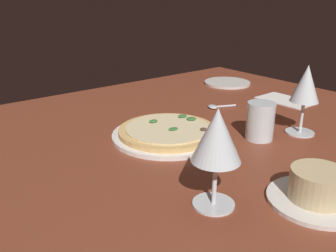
{
  "coord_description": "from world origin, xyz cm",
  "views": [
    {
      "loc": [
        52.38,
        66.61,
        38.63
      ],
      "look_at": [
        0.05,
        0.16,
        7.0
      ],
      "focal_mm": 38.79,
      "sensor_mm": 36.0,
      "label": 1
    }
  ],
  "objects_px": {
    "wine_glass_far": "(217,139)",
    "wine_glass_near": "(306,86)",
    "pizza_main": "(168,133)",
    "paper_menu": "(286,100)",
    "ramekin_on_saucer": "(317,189)",
    "water_glass": "(260,123)",
    "spoon": "(216,107)",
    "side_plate": "(227,83)"
  },
  "relations": [
    {
      "from": "wine_glass_far",
      "to": "wine_glass_near",
      "type": "height_order",
      "value": "wine_glass_near"
    },
    {
      "from": "pizza_main",
      "to": "paper_menu",
      "type": "bearing_deg",
      "value": -178.82
    },
    {
      "from": "ramekin_on_saucer",
      "to": "paper_menu",
      "type": "distance_m",
      "value": 0.64
    },
    {
      "from": "ramekin_on_saucer",
      "to": "water_glass",
      "type": "distance_m",
      "value": 0.29
    },
    {
      "from": "wine_glass_far",
      "to": "wine_glass_near",
      "type": "distance_m",
      "value": 0.43
    },
    {
      "from": "spoon",
      "to": "pizza_main",
      "type": "bearing_deg",
      "value": 20.34
    },
    {
      "from": "pizza_main",
      "to": "ramekin_on_saucer",
      "type": "xyz_separation_m",
      "value": [
        -0.02,
        0.39,
        0.01
      ]
    },
    {
      "from": "pizza_main",
      "to": "wine_glass_far",
      "type": "height_order",
      "value": "wine_glass_far"
    },
    {
      "from": "pizza_main",
      "to": "paper_menu",
      "type": "xyz_separation_m",
      "value": [
        -0.51,
        -0.01,
        -0.01
      ]
    },
    {
      "from": "spoon",
      "to": "wine_glass_far",
      "type": "bearing_deg",
      "value": 44.38
    },
    {
      "from": "ramekin_on_saucer",
      "to": "side_plate",
      "type": "height_order",
      "value": "ramekin_on_saucer"
    },
    {
      "from": "wine_glass_near",
      "to": "spoon",
      "type": "bearing_deg",
      "value": -86.46
    },
    {
      "from": "pizza_main",
      "to": "paper_menu",
      "type": "distance_m",
      "value": 0.51
    },
    {
      "from": "pizza_main",
      "to": "side_plate",
      "type": "height_order",
      "value": "pizza_main"
    },
    {
      "from": "wine_glass_near",
      "to": "paper_menu",
      "type": "xyz_separation_m",
      "value": [
        -0.22,
        -0.2,
        -0.12
      ]
    },
    {
      "from": "pizza_main",
      "to": "water_glass",
      "type": "distance_m",
      "value": 0.23
    },
    {
      "from": "ramekin_on_saucer",
      "to": "spoon",
      "type": "xyz_separation_m",
      "value": [
        -0.25,
        -0.49,
        -0.02
      ]
    },
    {
      "from": "pizza_main",
      "to": "ramekin_on_saucer",
      "type": "distance_m",
      "value": 0.39
    },
    {
      "from": "side_plate",
      "to": "spoon",
      "type": "height_order",
      "value": "spoon"
    },
    {
      "from": "wine_glass_near",
      "to": "water_glass",
      "type": "bearing_deg",
      "value": -19.99
    },
    {
      "from": "pizza_main",
      "to": "ramekin_on_saucer",
      "type": "bearing_deg",
      "value": 92.5
    },
    {
      "from": "wine_glass_near",
      "to": "side_plate",
      "type": "bearing_deg",
      "value": -116.82
    },
    {
      "from": "ramekin_on_saucer",
      "to": "paper_menu",
      "type": "height_order",
      "value": "ramekin_on_saucer"
    },
    {
      "from": "wine_glass_near",
      "to": "side_plate",
      "type": "relative_size",
      "value": 0.99
    },
    {
      "from": "side_plate",
      "to": "spoon",
      "type": "bearing_deg",
      "value": 36.68
    },
    {
      "from": "paper_menu",
      "to": "pizza_main",
      "type": "bearing_deg",
      "value": 0.52
    },
    {
      "from": "wine_glass_far",
      "to": "paper_menu",
      "type": "bearing_deg",
      "value": -154.87
    },
    {
      "from": "paper_menu",
      "to": "spoon",
      "type": "xyz_separation_m",
      "value": [
        0.24,
        -0.09,
        0.0
      ]
    },
    {
      "from": "pizza_main",
      "to": "ramekin_on_saucer",
      "type": "relative_size",
      "value": 1.67
    },
    {
      "from": "ramekin_on_saucer",
      "to": "wine_glass_near",
      "type": "height_order",
      "value": "wine_glass_near"
    },
    {
      "from": "wine_glass_far",
      "to": "side_plate",
      "type": "bearing_deg",
      "value": -138.46
    },
    {
      "from": "pizza_main",
      "to": "spoon",
      "type": "xyz_separation_m",
      "value": [
        -0.27,
        -0.1,
        -0.01
      ]
    },
    {
      "from": "pizza_main",
      "to": "side_plate",
      "type": "distance_m",
      "value": 0.61
    },
    {
      "from": "wine_glass_far",
      "to": "side_plate",
      "type": "height_order",
      "value": "wine_glass_far"
    },
    {
      "from": "ramekin_on_saucer",
      "to": "wine_glass_near",
      "type": "bearing_deg",
      "value": -142.61
    },
    {
      "from": "wine_glass_far",
      "to": "side_plate",
      "type": "distance_m",
      "value": 0.89
    },
    {
      "from": "wine_glass_far",
      "to": "water_glass",
      "type": "height_order",
      "value": "wine_glass_far"
    },
    {
      "from": "water_glass",
      "to": "wine_glass_far",
      "type": "bearing_deg",
      "value": 25.43
    },
    {
      "from": "pizza_main",
      "to": "paper_menu",
      "type": "relative_size",
      "value": 1.6
    },
    {
      "from": "side_plate",
      "to": "paper_menu",
      "type": "relative_size",
      "value": 1.02
    },
    {
      "from": "wine_glass_far",
      "to": "water_glass",
      "type": "bearing_deg",
      "value": -154.57
    },
    {
      "from": "water_glass",
      "to": "spoon",
      "type": "distance_m",
      "value": 0.27
    }
  ]
}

